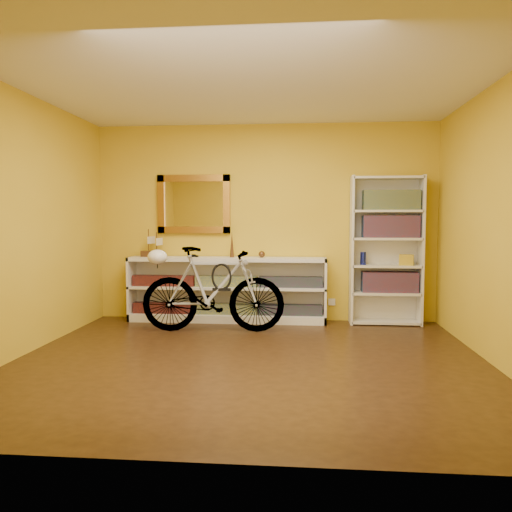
# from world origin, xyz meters

# --- Properties ---
(floor) EXTENTS (4.50, 4.00, 0.01)m
(floor) POSITION_xyz_m (0.00, 0.00, -0.01)
(floor) COLOR black
(floor) RESTS_ON ground
(ceiling) EXTENTS (4.50, 4.00, 0.01)m
(ceiling) POSITION_xyz_m (0.00, 0.00, 2.60)
(ceiling) COLOR silver
(ceiling) RESTS_ON ground
(back_wall) EXTENTS (4.50, 0.01, 2.60)m
(back_wall) POSITION_xyz_m (0.00, 2.00, 1.30)
(back_wall) COLOR gold
(back_wall) RESTS_ON ground
(left_wall) EXTENTS (0.01, 4.00, 2.60)m
(left_wall) POSITION_xyz_m (-2.25, 0.00, 1.30)
(left_wall) COLOR gold
(left_wall) RESTS_ON ground
(right_wall) EXTENTS (0.01, 4.00, 2.60)m
(right_wall) POSITION_xyz_m (2.25, 0.00, 1.30)
(right_wall) COLOR gold
(right_wall) RESTS_ON ground
(gilt_mirror) EXTENTS (0.98, 0.06, 0.78)m
(gilt_mirror) POSITION_xyz_m (-0.95, 1.97, 1.55)
(gilt_mirror) COLOR brown
(gilt_mirror) RESTS_ON back_wall
(wall_socket) EXTENTS (0.09, 0.02, 0.09)m
(wall_socket) POSITION_xyz_m (0.90, 1.99, 0.25)
(wall_socket) COLOR silver
(wall_socket) RESTS_ON back_wall
(console_unit) EXTENTS (2.60, 0.35, 0.85)m
(console_unit) POSITION_xyz_m (-0.49, 1.81, 0.42)
(console_unit) COLOR silver
(console_unit) RESTS_ON floor
(cd_row_lower) EXTENTS (2.50, 0.13, 0.14)m
(cd_row_lower) POSITION_xyz_m (-0.49, 1.79, 0.17)
(cd_row_lower) COLOR black
(cd_row_lower) RESTS_ON console_unit
(cd_row_upper) EXTENTS (2.50, 0.13, 0.14)m
(cd_row_upper) POSITION_xyz_m (-0.49, 1.79, 0.54)
(cd_row_upper) COLOR navy
(cd_row_upper) RESTS_ON console_unit
(model_ship) EXTENTS (0.32, 0.16, 0.37)m
(model_ship) POSITION_xyz_m (-1.48, 1.81, 1.03)
(model_ship) COLOR #3D2311
(model_ship) RESTS_ON console_unit
(toy_car) EXTENTS (0.00, 0.00, 0.00)m
(toy_car) POSITION_xyz_m (-0.92, 1.81, 0.85)
(toy_car) COLOR black
(toy_car) RESTS_ON console_unit
(bronze_ornament) EXTENTS (0.06, 0.06, 0.34)m
(bronze_ornament) POSITION_xyz_m (-0.41, 1.81, 1.02)
(bronze_ornament) COLOR #54341C
(bronze_ornament) RESTS_ON console_unit
(decorative_orb) EXTENTS (0.08, 0.08, 0.08)m
(decorative_orb) POSITION_xyz_m (-0.02, 1.81, 0.89)
(decorative_orb) COLOR #54341C
(decorative_orb) RESTS_ON console_unit
(bookcase) EXTENTS (0.90, 0.30, 1.90)m
(bookcase) POSITION_xyz_m (1.57, 1.84, 0.95)
(bookcase) COLOR silver
(bookcase) RESTS_ON floor
(book_row_a) EXTENTS (0.70, 0.22, 0.26)m
(book_row_a) POSITION_xyz_m (1.62, 1.84, 0.55)
(book_row_a) COLOR maroon
(book_row_a) RESTS_ON bookcase
(book_row_b) EXTENTS (0.70, 0.22, 0.28)m
(book_row_b) POSITION_xyz_m (1.62, 1.84, 1.25)
(book_row_b) COLOR maroon
(book_row_b) RESTS_ON bookcase
(book_row_c) EXTENTS (0.70, 0.22, 0.25)m
(book_row_c) POSITION_xyz_m (1.62, 1.84, 1.59)
(book_row_c) COLOR navy
(book_row_c) RESTS_ON bookcase
(travel_mug) EXTENTS (0.07, 0.07, 0.16)m
(travel_mug) POSITION_xyz_m (1.28, 1.82, 0.85)
(travel_mug) COLOR #151F96
(travel_mug) RESTS_ON bookcase
(red_tin) EXTENTS (0.17, 0.17, 0.18)m
(red_tin) POSITION_xyz_m (1.37, 1.87, 1.56)
(red_tin) COLOR maroon
(red_tin) RESTS_ON bookcase
(yellow_bag) EXTENTS (0.20, 0.16, 0.14)m
(yellow_bag) POSITION_xyz_m (1.82, 1.80, 0.83)
(yellow_bag) COLOR gold
(yellow_bag) RESTS_ON bookcase
(bicycle) EXTENTS (0.55, 1.76, 1.02)m
(bicycle) POSITION_xyz_m (-0.56, 1.19, 0.51)
(bicycle) COLOR silver
(bicycle) RESTS_ON floor
(helmet) EXTENTS (0.24, 0.22, 0.18)m
(helmet) POSITION_xyz_m (-1.22, 1.15, 0.90)
(helmet) COLOR white
(helmet) RESTS_ON bicycle
(u_lock) EXTENTS (0.24, 0.03, 0.24)m
(u_lock) POSITION_xyz_m (-0.46, 1.20, 0.66)
(u_lock) COLOR black
(u_lock) RESTS_ON bicycle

